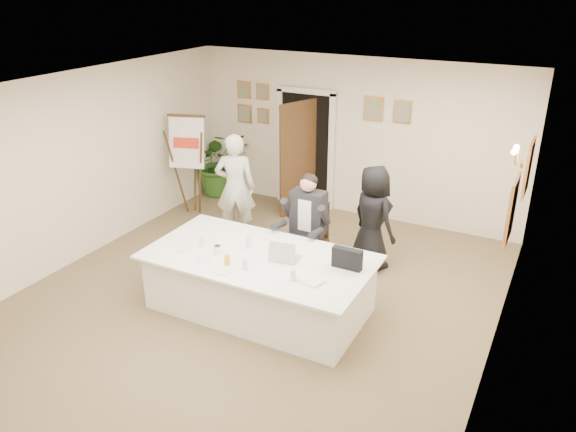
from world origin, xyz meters
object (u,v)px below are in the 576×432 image
at_px(laptop, 286,248).
at_px(steel_jug, 217,250).
at_px(standing_man, 235,187).
at_px(potted_palm, 219,162).
at_px(laptop_bag, 347,258).
at_px(standing_woman, 373,218).
at_px(conference_table, 259,282).
at_px(paper_stack, 310,280).
at_px(seated_man, 307,225).
at_px(flip_chart, 190,170).
at_px(oj_glass, 227,260).

xyz_separation_m(laptop, steel_jug, (-0.83, -0.28, -0.08)).
distance_m(standing_man, potted_palm, 2.14).
relative_size(standing_man, laptop_bag, 4.79).
height_order(standing_woman, laptop, standing_woman).
distance_m(conference_table, potted_palm, 4.36).
relative_size(potted_palm, paper_stack, 4.19).
relative_size(standing_man, steel_jug, 16.08).
bearing_deg(steel_jug, laptop_bag, 14.00).
bearing_deg(laptop, potted_palm, 127.77).
distance_m(seated_man, standing_woman, 0.99).
relative_size(flip_chart, potted_palm, 1.40).
distance_m(laptop_bag, paper_stack, 0.57).
distance_m(flip_chart, potted_palm, 1.12).
bearing_deg(steel_jug, oj_glass, -36.07).
distance_m(conference_table, standing_woman, 2.02).
xyz_separation_m(potted_palm, steel_jug, (2.33, -3.50, 0.19)).
bearing_deg(laptop_bag, potted_palm, 142.16).
height_order(standing_woman, steel_jug, standing_woman).
bearing_deg(laptop, laptop_bag, 1.68).
xyz_separation_m(seated_man, steel_jug, (-0.62, -1.32, 0.06)).
xyz_separation_m(flip_chart, potted_palm, (-0.13, 1.09, -0.19)).
xyz_separation_m(oj_glass, steel_jug, (-0.28, 0.20, -0.01)).
bearing_deg(seated_man, standing_man, 149.05).
xyz_separation_m(conference_table, flip_chart, (-2.70, 2.22, 0.44)).
relative_size(conference_table, oj_glass, 22.02).
bearing_deg(standing_woman, oj_glass, 92.95).
relative_size(standing_man, potted_palm, 1.37).
bearing_deg(standing_woman, laptop, 102.01).
relative_size(seated_man, paper_stack, 5.00).
xyz_separation_m(conference_table, laptop_bag, (1.10, 0.21, 0.51)).
xyz_separation_m(standing_man, oj_glass, (1.21, -2.10, -0.04)).
distance_m(conference_table, standing_man, 2.28).
height_order(standing_man, steel_jug, standing_man).
distance_m(potted_palm, laptop, 4.52).
distance_m(flip_chart, standing_woman, 3.60).
distance_m(flip_chart, oj_glass, 3.59).
height_order(standing_man, paper_stack, standing_man).
xyz_separation_m(standing_woman, paper_stack, (-0.03, -2.05, 0.00)).
bearing_deg(conference_table, standing_woman, 63.69).
bearing_deg(paper_stack, conference_table, 161.74).
xyz_separation_m(seated_man, oj_glass, (-0.34, -1.53, 0.07)).
relative_size(standing_woman, paper_stack, 5.11).
xyz_separation_m(laptop_bag, paper_stack, (-0.25, -0.49, -0.11)).
bearing_deg(potted_palm, standing_woman, -22.54).
bearing_deg(standing_woman, paper_stack, 119.01).
bearing_deg(flip_chart, oj_glass, -46.40).
height_order(laptop, steel_jug, laptop).
distance_m(conference_table, paper_stack, 0.97).
bearing_deg(flip_chart, standing_woman, -7.09).
height_order(laptop_bag, steel_jug, laptop_bag).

